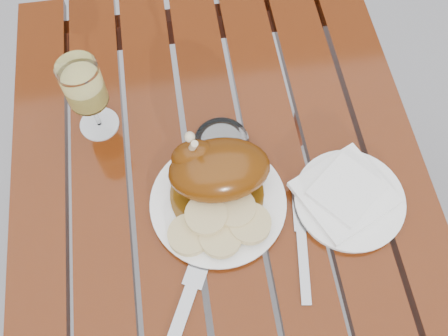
{
  "coord_description": "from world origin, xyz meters",
  "views": [
    {
      "loc": [
        -0.05,
        -0.32,
        1.62
      ],
      "look_at": [
        0.01,
        0.09,
        0.78
      ],
      "focal_mm": 40.0,
      "sensor_mm": 36.0,
      "label": 1
    }
  ],
  "objects_px": {
    "table": "(226,272)",
    "wine_glass": "(89,98)",
    "dinner_plate": "(218,203)",
    "ashtray": "(221,144)",
    "side_plate": "(349,200)"
  },
  "relations": [
    {
      "from": "ashtray",
      "to": "wine_glass",
      "type": "bearing_deg",
      "value": 159.42
    },
    {
      "from": "side_plate",
      "to": "ashtray",
      "type": "height_order",
      "value": "ashtray"
    },
    {
      "from": "table",
      "to": "ashtray",
      "type": "xyz_separation_m",
      "value": [
        0.01,
        0.15,
        0.39
      ]
    },
    {
      "from": "table",
      "to": "side_plate",
      "type": "bearing_deg",
      "value": -0.35
    },
    {
      "from": "dinner_plate",
      "to": "side_plate",
      "type": "xyz_separation_m",
      "value": [
        0.24,
        -0.03,
        0.0
      ]
    },
    {
      "from": "wine_glass",
      "to": "dinner_plate",
      "type": "bearing_deg",
      "value": -44.68
    },
    {
      "from": "table",
      "to": "dinner_plate",
      "type": "distance_m",
      "value": 0.38
    },
    {
      "from": "wine_glass",
      "to": "ashtray",
      "type": "height_order",
      "value": "wine_glass"
    },
    {
      "from": "dinner_plate",
      "to": "wine_glass",
      "type": "relative_size",
      "value": 1.36
    },
    {
      "from": "ashtray",
      "to": "dinner_plate",
      "type": "bearing_deg",
      "value": -101.32
    },
    {
      "from": "table",
      "to": "wine_glass",
      "type": "height_order",
      "value": "wine_glass"
    },
    {
      "from": "dinner_plate",
      "to": "ashtray",
      "type": "height_order",
      "value": "ashtray"
    },
    {
      "from": "table",
      "to": "dinner_plate",
      "type": "relative_size",
      "value": 4.75
    },
    {
      "from": "side_plate",
      "to": "ashtray",
      "type": "bearing_deg",
      "value": 145.13
    },
    {
      "from": "dinner_plate",
      "to": "side_plate",
      "type": "relative_size",
      "value": 1.23
    }
  ]
}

